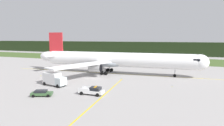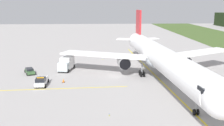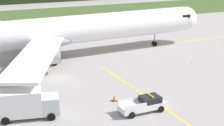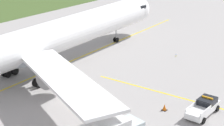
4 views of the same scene
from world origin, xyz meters
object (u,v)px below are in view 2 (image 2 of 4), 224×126
Objects in this scene: ops_pickup_truck at (41,81)px; staff_car at (30,71)px; airliner at (160,57)px; apron_cone at (63,81)px; catering_truck at (67,63)px.

staff_car is (-9.77, -4.63, -0.20)m from ops_pickup_truck.
airliner is 25.38m from ops_pickup_truck.
airliner is at bearing 77.87° from staff_car.
apron_cone is (7.78, 8.80, -0.32)m from staff_car.
ops_pickup_truck reaches higher than staff_car.
staff_car is at bearing -131.51° from apron_cone.
ops_pickup_truck is 0.82× the size of catering_truck.
staff_car is (-6.33, -29.46, -4.17)m from airliner.
airliner is 23.30m from catering_truck.
catering_truck is (-9.38, -21.10, -3.09)m from airliner.
ops_pickup_truck reaches higher than apron_cone.
apron_cone is (1.45, -20.66, -4.49)m from airliner.
catering_truck is at bearing 163.82° from ops_pickup_truck.
catering_truck is at bearing -113.97° from airliner.
airliner is 30.42m from staff_car.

